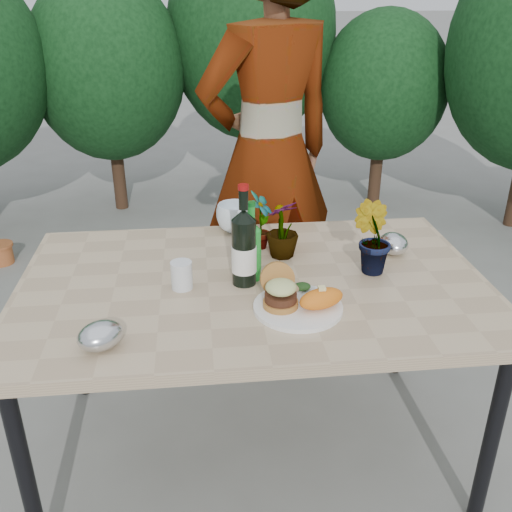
{
  "coord_description": "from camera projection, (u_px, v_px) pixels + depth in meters",
  "views": [
    {
      "loc": [
        -0.18,
        -1.72,
        1.67
      ],
      "look_at": [
        0.0,
        -0.08,
        0.88
      ],
      "focal_mm": 40.0,
      "sensor_mm": 36.0,
      "label": 1
    }
  ],
  "objects": [
    {
      "name": "seedling_right",
      "position": [
        282.0,
        229.0,
        2.09
      ],
      "size": [
        0.17,
        0.17,
        0.22
      ],
      "primitive_type": "imported",
      "rotation": [
        0.0,
        0.0,
        3.7
      ],
      "color": "#20541C",
      "rests_on": "patio_table"
    },
    {
      "name": "dinner_plate",
      "position": [
        298.0,
        307.0,
        1.78
      ],
      "size": [
        0.28,
        0.28,
        0.01
      ],
      "primitive_type": "cylinder",
      "color": "white",
      "rests_on": "patio_table"
    },
    {
      "name": "wine_bottle",
      "position": [
        244.0,
        249.0,
        1.88
      ],
      "size": [
        0.08,
        0.08,
        0.35
      ],
      "rotation": [
        0.0,
        0.0,
        -0.4
      ],
      "color": "black",
      "rests_on": "patio_table"
    },
    {
      "name": "foil_packet_left",
      "position": [
        100.0,
        336.0,
        1.58
      ],
      "size": [
        0.17,
        0.17,
        0.08
      ],
      "primitive_type": "ellipsoid",
      "rotation": [
        0.0,
        0.0,
        0.64
      ],
      "color": "silver",
      "rests_on": "patio_table"
    },
    {
      "name": "seedling_mid",
      "position": [
        372.0,
        238.0,
        1.97
      ],
      "size": [
        0.18,
        0.18,
        0.25
      ],
      "primitive_type": "imported",
      "rotation": [
        0.0,
        0.0,
        2.3
      ],
      "color": "#1E541D",
      "rests_on": "patio_table"
    },
    {
      "name": "sweet_potato",
      "position": [
        321.0,
        299.0,
        1.75
      ],
      "size": [
        0.17,
        0.12,
        0.06
      ],
      "primitive_type": "ellipsoid",
      "rotation": [
        0.0,
        0.0,
        0.35
      ],
      "color": "orange",
      "rests_on": "dinner_plate"
    },
    {
      "name": "person",
      "position": [
        269.0,
        156.0,
        2.59
      ],
      "size": [
        0.83,
        0.71,
        1.92
      ],
      "primitive_type": "imported",
      "rotation": [
        0.0,
        0.0,
        3.56
      ],
      "color": "#99644C",
      "rests_on": "ground"
    },
    {
      "name": "sparkling_water",
      "position": [
        251.0,
        251.0,
        1.92
      ],
      "size": [
        0.07,
        0.07,
        0.28
      ],
      "rotation": [
        0.0,
        0.0,
        -0.06
      ],
      "color": "#1B952A",
      "rests_on": "patio_table"
    },
    {
      "name": "grilled_veg",
      "position": [
        298.0,
        287.0,
        1.85
      ],
      "size": [
        0.08,
        0.05,
        0.03
      ],
      "color": "olive",
      "rests_on": "dinner_plate"
    },
    {
      "name": "seedling_left",
      "position": [
        261.0,
        221.0,
        2.14
      ],
      "size": [
        0.13,
        0.14,
        0.23
      ],
      "primitive_type": "imported",
      "rotation": [
        0.0,
        0.0,
        1.07
      ],
      "color": "#226021",
      "rests_on": "patio_table"
    },
    {
      "name": "foil_packet_right",
      "position": [
        393.0,
        244.0,
        2.14
      ],
      "size": [
        0.12,
        0.14,
        0.08
      ],
      "primitive_type": "ellipsoid",
      "rotation": [
        0.0,
        0.0,
        1.51
      ],
      "color": "silver",
      "rests_on": "patio_table"
    },
    {
      "name": "plastic_cup",
      "position": [
        182.0,
        275.0,
        1.89
      ],
      "size": [
        0.07,
        0.07,
        0.09
      ],
      "primitive_type": "cylinder",
      "color": "silver",
      "rests_on": "patio_table"
    },
    {
      "name": "burger_stack",
      "position": [
        280.0,
        290.0,
        1.76
      ],
      "size": [
        0.11,
        0.16,
        0.11
      ],
      "color": "#B7722D",
      "rests_on": "dinner_plate"
    },
    {
      "name": "shrub_hedge",
      "position": [
        244.0,
        87.0,
        3.29
      ],
      "size": [
        6.87,
        5.07,
        2.17
      ],
      "color": "#382316",
      "rests_on": "ground"
    },
    {
      "name": "blue_bowl",
      "position": [
        235.0,
        218.0,
        2.32
      ],
      "size": [
        0.18,
        0.18,
        0.12
      ],
      "primitive_type": "imported",
      "rotation": [
        0.0,
        0.0,
        0.28
      ],
      "color": "silver",
      "rests_on": "patio_table"
    },
    {
      "name": "terracotta_pot",
      "position": [
        1.0,
        253.0,
        3.74
      ],
      "size": [
        0.17,
        0.17,
        0.14
      ],
      "color": "#AD592C",
      "rests_on": "ground"
    },
    {
      "name": "patio_table",
      "position": [
        254.0,
        295.0,
        1.98
      ],
      "size": [
        1.6,
        1.0,
        0.75
      ],
      "color": "tan",
      "rests_on": "ground"
    },
    {
      "name": "ground",
      "position": [
        254.0,
        446.0,
        2.28
      ],
      "size": [
        80.0,
        80.0,
        0.0
      ],
      "primitive_type": "plane",
      "color": "slate",
      "rests_on": "ground"
    }
  ]
}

